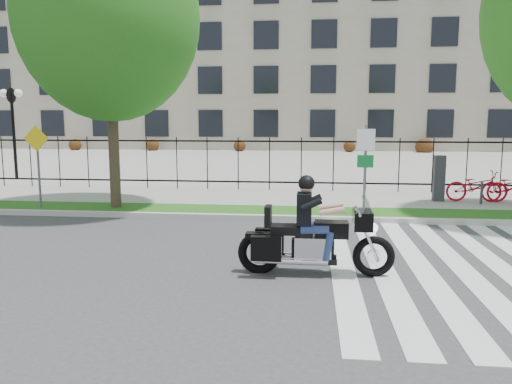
# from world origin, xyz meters

# --- Properties ---
(ground) EXTENTS (120.00, 120.00, 0.00)m
(ground) POSITION_xyz_m (0.00, 0.00, 0.00)
(ground) COLOR #363638
(ground) RESTS_ON ground
(curb) EXTENTS (60.00, 0.20, 0.15)m
(curb) POSITION_xyz_m (0.00, 4.10, 0.07)
(curb) COLOR #B6B4AB
(curb) RESTS_ON ground
(grass_verge) EXTENTS (60.00, 1.50, 0.15)m
(grass_verge) POSITION_xyz_m (0.00, 4.95, 0.07)
(grass_verge) COLOR #1C5214
(grass_verge) RESTS_ON ground
(sidewalk) EXTENTS (60.00, 3.50, 0.15)m
(sidewalk) POSITION_xyz_m (0.00, 7.45, 0.07)
(sidewalk) COLOR gray
(sidewalk) RESTS_ON ground
(plaza) EXTENTS (80.00, 34.00, 0.10)m
(plaza) POSITION_xyz_m (0.00, 25.00, 0.05)
(plaza) COLOR gray
(plaza) RESTS_ON ground
(crosswalk_stripes) EXTENTS (5.70, 8.00, 0.01)m
(crosswalk_stripes) POSITION_xyz_m (4.83, 0.00, 0.01)
(crosswalk_stripes) COLOR silver
(crosswalk_stripes) RESTS_ON ground
(iron_fence) EXTENTS (30.00, 0.06, 2.00)m
(iron_fence) POSITION_xyz_m (0.00, 9.20, 1.15)
(iron_fence) COLOR black
(iron_fence) RESTS_ON sidewalk
(office_building) EXTENTS (60.00, 21.90, 20.15)m
(office_building) POSITION_xyz_m (0.00, 44.92, 9.97)
(office_building) COLOR gray
(office_building) RESTS_ON ground
(lamp_post_left) EXTENTS (1.06, 0.70, 4.25)m
(lamp_post_left) POSITION_xyz_m (-12.00, 12.00, 3.21)
(lamp_post_left) COLOR black
(lamp_post_left) RESTS_ON ground
(street_tree_1) EXTENTS (5.33, 5.33, 8.71)m
(street_tree_1) POSITION_xyz_m (-4.38, 4.95, 5.79)
(street_tree_1) COLOR #3E3022
(street_tree_1) RESTS_ON grass_verge
(sign_pole_regulatory) EXTENTS (0.50, 0.09, 2.50)m
(sign_pole_regulatory) POSITION_xyz_m (3.08, 4.58, 1.74)
(sign_pole_regulatory) COLOR #59595B
(sign_pole_regulatory) RESTS_ON grass_verge
(sign_pole_warning) EXTENTS (0.78, 0.09, 2.49)m
(sign_pole_warning) POSITION_xyz_m (-6.62, 4.58, 1.74)
(sign_pole_warning) COLOR #59595B
(sign_pole_warning) RESTS_ON grass_verge
(motorcycle_rider) EXTENTS (2.84, 0.83, 2.19)m
(motorcycle_rider) POSITION_xyz_m (1.66, -0.74, 0.73)
(motorcycle_rider) COLOR black
(motorcycle_rider) RESTS_ON ground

